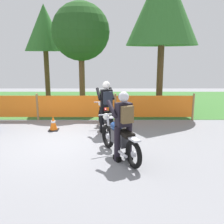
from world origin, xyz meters
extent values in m
cube|color=gray|center=(0.00, 0.00, -0.01)|extent=(24.00, 24.00, 0.02)
cube|color=#386B2D|center=(0.00, 6.40, 0.01)|extent=(24.00, 7.67, 0.01)
cylinder|color=#997547|center=(-1.52, 2.57, 0.53)|extent=(0.08, 0.08, 1.05)
cylinder|color=#997547|center=(1.52, 2.57, 0.53)|extent=(0.08, 0.08, 1.05)
cylinder|color=#997547|center=(4.57, 2.57, 0.53)|extent=(0.08, 0.08, 1.05)
cube|color=orange|center=(0.00, 2.57, 0.54)|extent=(2.97, 0.02, 0.85)
cube|color=orange|center=(3.05, 2.57, 0.54)|extent=(2.97, 0.02, 0.85)
cylinder|color=brown|center=(-2.34, 7.52, 1.35)|extent=(0.28, 0.28, 2.71)
cone|color=#33702D|center=(-2.34, 7.52, 3.96)|extent=(2.26, 2.26, 2.51)
cylinder|color=brown|center=(-0.09, 5.44, 1.31)|extent=(0.28, 0.28, 2.63)
sphere|color=#23511E|center=(-0.09, 5.44, 3.59)|extent=(2.74, 2.74, 2.74)
cylinder|color=brown|center=(3.52, 4.16, 1.45)|extent=(0.28, 0.28, 2.90)
cone|color=#33702D|center=(3.52, 4.16, 4.61)|extent=(3.07, 3.07, 3.41)
torus|color=black|center=(1.28, -0.46, 0.33)|extent=(0.38, 0.64, 0.66)
cylinder|color=silver|center=(1.28, -0.46, 0.33)|extent=(0.12, 0.16, 0.14)
torus|color=black|center=(1.88, -1.76, 0.33)|extent=(0.38, 0.64, 0.66)
cylinder|color=silver|center=(1.88, -1.76, 0.33)|extent=(0.12, 0.16, 0.14)
cube|color=#38383D|center=(1.60, -1.16, 0.51)|extent=(0.48, 0.66, 0.33)
ellipsoid|color=navy|center=(1.50, -0.94, 0.74)|extent=(0.45, 0.59, 0.23)
cube|color=black|center=(1.71, -1.39, 0.71)|extent=(0.45, 0.62, 0.10)
cube|color=silver|center=(1.88, -1.76, 0.69)|extent=(0.30, 0.40, 0.04)
cylinder|color=silver|center=(1.30, -0.52, 0.63)|extent=(0.15, 0.24, 0.58)
sphere|color=white|center=(1.23, -0.37, 0.86)|extent=(0.25, 0.25, 0.18)
cylinder|color=silver|center=(1.32, -0.55, 0.97)|extent=(0.57, 0.29, 0.03)
cylinder|color=silver|center=(1.60, -1.50, 0.26)|extent=(0.30, 0.54, 0.07)
torus|color=black|center=(1.00, 1.80, 0.30)|extent=(0.25, 0.60, 0.60)
cylinder|color=silver|center=(1.00, 1.80, 0.30)|extent=(0.09, 0.14, 0.13)
torus|color=black|center=(1.33, 0.53, 0.30)|extent=(0.25, 0.60, 0.60)
cylinder|color=silver|center=(1.33, 0.53, 0.30)|extent=(0.09, 0.14, 0.13)
cube|color=#38383D|center=(1.18, 1.12, 0.47)|extent=(0.36, 0.60, 0.30)
ellipsoid|color=maroon|center=(1.12, 1.33, 0.67)|extent=(0.34, 0.53, 0.21)
cube|color=black|center=(1.24, 0.90, 0.64)|extent=(0.33, 0.56, 0.09)
cube|color=silver|center=(1.33, 0.53, 0.62)|extent=(0.23, 0.36, 0.04)
cylinder|color=silver|center=(1.02, 1.74, 0.57)|extent=(0.11, 0.22, 0.53)
sphere|color=white|center=(0.98, 1.89, 0.78)|extent=(0.20, 0.20, 0.17)
cylinder|color=silver|center=(1.02, 1.71, 0.89)|extent=(0.55, 0.17, 0.03)
cylinder|color=silver|center=(1.12, 0.82, 0.24)|extent=(0.19, 0.51, 0.07)
cylinder|color=black|center=(1.52, -1.36, 0.43)|extent=(0.20, 0.20, 0.86)
cube|color=black|center=(1.52, -1.36, 0.06)|extent=(0.21, 0.28, 0.12)
cylinder|color=black|center=(1.81, -1.23, 0.43)|extent=(0.20, 0.20, 0.86)
cube|color=black|center=(1.81, -1.23, 0.06)|extent=(0.21, 0.28, 0.12)
cube|color=black|center=(1.67, -1.30, 1.14)|extent=(0.43, 0.37, 0.56)
cylinder|color=black|center=(1.39, -1.23, 1.26)|extent=(0.29, 0.48, 0.38)
cylinder|color=black|center=(1.79, -1.04, 1.26)|extent=(0.29, 0.48, 0.38)
sphere|color=silver|center=(1.67, -1.30, 1.56)|extent=(0.33, 0.33, 0.25)
cube|color=black|center=(1.62, -1.21, 1.56)|extent=(0.18, 0.10, 0.08)
cube|color=brown|center=(1.74, -1.45, 1.18)|extent=(0.32, 0.26, 0.40)
cylinder|color=black|center=(1.06, 0.94, 0.43)|extent=(0.18, 0.18, 0.86)
cube|color=black|center=(1.06, 0.94, 0.06)|extent=(0.17, 0.28, 0.12)
cylinder|color=black|center=(1.37, 1.03, 0.43)|extent=(0.18, 0.18, 0.86)
cube|color=black|center=(1.37, 1.03, 0.06)|extent=(0.17, 0.28, 0.12)
cube|color=black|center=(1.21, 0.99, 1.14)|extent=(0.41, 0.32, 0.56)
cylinder|color=black|center=(0.96, 1.10, 1.26)|extent=(0.22, 0.49, 0.38)
cylinder|color=black|center=(1.38, 1.22, 1.26)|extent=(0.22, 0.49, 0.38)
sphere|color=white|center=(1.21, 0.99, 1.56)|extent=(0.31, 0.31, 0.25)
cube|color=black|center=(1.19, 1.08, 1.56)|extent=(0.18, 0.07, 0.08)
cube|color=#1E232D|center=(1.26, 0.82, 1.18)|extent=(0.31, 0.23, 0.40)
cube|color=black|center=(-0.60, 1.16, 0.01)|extent=(0.32, 0.32, 0.03)
cone|color=orange|center=(-0.60, 1.16, 0.28)|extent=(0.26, 0.26, 0.50)
cylinder|color=white|center=(-0.60, 1.16, 0.31)|extent=(0.15, 0.15, 0.06)
camera|label=1|loc=(1.39, -7.13, 2.53)|focal=40.65mm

